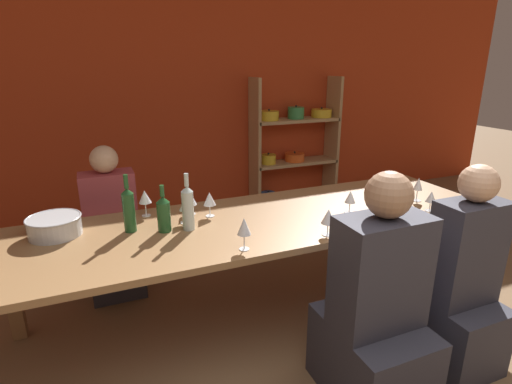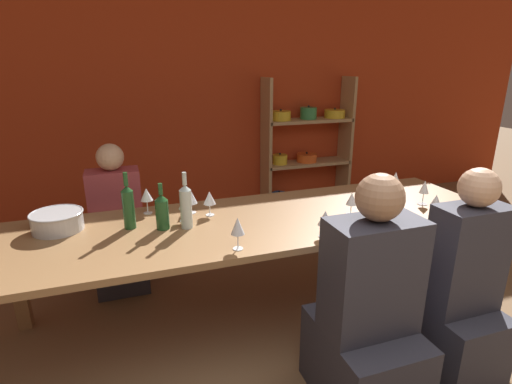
{
  "view_description": "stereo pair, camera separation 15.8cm",
  "coord_description": "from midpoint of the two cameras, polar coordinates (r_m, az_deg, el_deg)",
  "views": [
    {
      "loc": [
        -1.07,
        -0.53,
        1.68
      ],
      "look_at": [
        -0.12,
        1.75,
        0.87
      ],
      "focal_mm": 28.0,
      "sensor_mm": 36.0,
      "label": 1
    },
    {
      "loc": [
        -0.93,
        -0.59,
        1.68
      ],
      "look_at": [
        -0.12,
        1.75,
        0.87
      ],
      "focal_mm": 28.0,
      "sensor_mm": 36.0,
      "label": 2
    }
  ],
  "objects": [
    {
      "name": "person_near_b",
      "position": [
        2.16,
        14.55,
        -17.54
      ],
      "size": [
        0.44,
        0.55,
        1.22
      ],
      "color": "#2D2D38",
      "rests_on": "ground_plane"
    },
    {
      "name": "wine_glass_red_c",
      "position": [
        3.05,
        20.81,
        0.95
      ],
      "size": [
        0.07,
        0.07,
        0.17
      ],
      "color": "white",
      "rests_on": "dining_table"
    },
    {
      "name": "wine_bottle_green",
      "position": [
        2.47,
        -19.48,
        -2.31
      ],
      "size": [
        0.07,
        0.07,
        0.35
      ],
      "color": "#1E4C23",
      "rests_on": "dining_table"
    },
    {
      "name": "wine_glass_white_b",
      "position": [
        2.11,
        -3.87,
        -5.07
      ],
      "size": [
        0.07,
        0.07,
        0.18
      ],
      "color": "white",
      "rests_on": "dining_table"
    },
    {
      "name": "wine_glass_red_f",
      "position": [
        2.71,
        15.55,
        -0.75
      ],
      "size": [
        0.07,
        0.07,
        0.16
      ],
      "color": "white",
      "rests_on": "dining_table"
    },
    {
      "name": "wine_glass_white_a",
      "position": [
        3.26,
        17.1,
        2.15
      ],
      "size": [
        0.08,
        0.08,
        0.16
      ],
      "color": "white",
      "rests_on": "dining_table"
    },
    {
      "name": "person_far_a",
      "position": [
        3.23,
        -21.03,
        -6.33
      ],
      "size": [
        0.38,
        0.47,
        1.13
      ],
      "rotation": [
        0.0,
        0.0,
        3.14
      ],
      "color": "#2D2D38",
      "rests_on": "ground_plane"
    },
    {
      "name": "wine_bottle_amber",
      "position": [
        2.42,
        -14.89,
        -2.97
      ],
      "size": [
        0.08,
        0.08,
        0.28
      ],
      "color": "#1E4C23",
      "rests_on": "dining_table"
    },
    {
      "name": "wine_glass_white_d",
      "position": [
        2.31,
        8.38,
        -3.6
      ],
      "size": [
        0.08,
        0.08,
        0.16
      ],
      "color": "white",
      "rests_on": "dining_table"
    },
    {
      "name": "person_near_a",
      "position": [
        2.54,
        25.36,
        -13.12
      ],
      "size": [
        0.38,
        0.47,
        1.19
      ],
      "color": "#2D2D38",
      "rests_on": "ground_plane"
    },
    {
      "name": "wine_glass_red_e",
      "position": [
        2.69,
        -17.25,
        -0.76
      ],
      "size": [
        0.08,
        0.08,
        0.17
      ],
      "color": "white",
      "rests_on": "dining_table"
    },
    {
      "name": "wine_glass_white_c",
      "position": [
        2.65,
        -11.07,
        -0.97
      ],
      "size": [
        0.08,
        0.08,
        0.16
      ],
      "color": "white",
      "rests_on": "dining_table"
    },
    {
      "name": "shelf_unit",
      "position": [
        4.81,
        4.32,
        6.09
      ],
      "size": [
        1.07,
        0.3,
        1.52
      ],
      "color": "tan",
      "rests_on": "ground_plane"
    },
    {
      "name": "wine_glass_white_e",
      "position": [
        2.88,
        22.31,
        -0.73
      ],
      "size": [
        0.07,
        0.07,
        0.14
      ],
      "color": "white",
      "rests_on": "dining_table"
    },
    {
      "name": "wine_glass_red_b",
      "position": [
        2.59,
        -8.4,
        -1.07
      ],
      "size": [
        0.08,
        0.08,
        0.16
      ],
      "color": "white",
      "rests_on": "dining_table"
    },
    {
      "name": "dining_table",
      "position": [
        2.59,
        -0.9,
        -5.19
      ],
      "size": [
        3.2,
        0.94,
        0.72
      ],
      "color": "olive",
      "rests_on": "ground_plane"
    },
    {
      "name": "mixing_bowl",
      "position": [
        2.62,
        -28.41,
        -4.24
      ],
      "size": [
        0.3,
        0.3,
        0.11
      ],
      "color": "#B7BABC",
      "rests_on": "dining_table"
    },
    {
      "name": "wine_bottle_dark",
      "position": [
        2.4,
        -11.59,
        -2.15
      ],
      "size": [
        0.07,
        0.07,
        0.35
      ],
      "color": "#B2C6C1",
      "rests_on": "dining_table"
    },
    {
      "name": "wine_glass_red_d",
      "position": [
        2.68,
        11.69,
        -0.83
      ],
      "size": [
        0.07,
        0.07,
        0.15
      ],
      "color": "white",
      "rests_on": "dining_table"
    },
    {
      "name": "wine_glass_red_g",
      "position": [
        2.52,
        -11.91,
        -1.95
      ],
      "size": [
        0.07,
        0.07,
        0.16
      ],
      "color": "white",
      "rests_on": "dining_table"
    },
    {
      "name": "wall_back_red",
      "position": [
        4.51,
        -10.16,
        13.58
      ],
      "size": [
        8.8,
        0.06,
        2.7
      ],
      "color": "#B23819",
      "rests_on": "ground_plane"
    }
  ]
}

